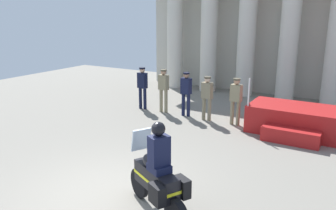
# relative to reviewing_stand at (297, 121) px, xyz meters

# --- Properties ---
(ground_plane) EXTENTS (28.00, 28.00, 0.00)m
(ground_plane) POSITION_rel_reviewing_stand_xyz_m (-2.78, -6.21, -0.43)
(ground_plane) COLOR gray
(colonnade_backdrop) EXTENTS (12.80, 1.66, 6.55)m
(colonnade_backdrop) POSITION_rel_reviewing_stand_xyz_m (-2.32, 4.89, 2.82)
(colonnade_backdrop) COLOR beige
(colonnade_backdrop) RESTS_ON ground_plane
(reviewing_stand) EXTENTS (3.07, 2.10, 1.79)m
(reviewing_stand) POSITION_rel_reviewing_stand_xyz_m (0.00, 0.00, 0.00)
(reviewing_stand) COLOR #A51919
(reviewing_stand) RESTS_ON ground_plane
(officer_in_row_0) EXTENTS (0.41, 0.27, 1.70)m
(officer_in_row_0) POSITION_rel_reviewing_stand_xyz_m (-6.01, -0.07, 0.58)
(officer_in_row_0) COLOR black
(officer_in_row_0) RESTS_ON ground_plane
(officer_in_row_1) EXTENTS (0.41, 0.27, 1.71)m
(officer_in_row_1) POSITION_rel_reviewing_stand_xyz_m (-5.02, -0.06, 0.58)
(officer_in_row_1) COLOR #847A5B
(officer_in_row_1) RESTS_ON ground_plane
(officer_in_row_2) EXTENTS (0.41, 0.27, 1.67)m
(officer_in_row_2) POSITION_rel_reviewing_stand_xyz_m (-4.03, -0.06, 0.56)
(officer_in_row_2) COLOR #141938
(officer_in_row_2) RESTS_ON ground_plane
(officer_in_row_3) EXTENTS (0.41, 0.27, 1.62)m
(officer_in_row_3) POSITION_rel_reviewing_stand_xyz_m (-3.12, -0.17, 0.53)
(officer_in_row_3) COLOR #7A7056
(officer_in_row_3) RESTS_ON ground_plane
(officer_in_row_4) EXTENTS (0.41, 0.27, 1.65)m
(officer_in_row_4) POSITION_rel_reviewing_stand_xyz_m (-2.05, -0.14, 0.55)
(officer_in_row_4) COLOR #847A5B
(officer_in_row_4) RESTS_ON ground_plane
(motorcycle_with_rider) EXTENTS (1.90, 1.16, 1.90)m
(motorcycle_with_rider) POSITION_rel_reviewing_stand_xyz_m (-1.39, -6.21, 0.37)
(motorcycle_with_rider) COLOR black
(motorcycle_with_rider) RESTS_ON ground_plane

